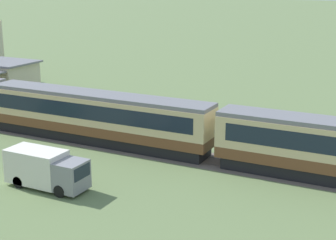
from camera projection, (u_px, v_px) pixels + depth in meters
passenger_train at (99, 116)px, 42.27m from camera, size 105.29×2.86×4.22m
railway_track at (93, 141)px, 43.22m from camera, size 141.33×3.60×0.04m
delivery_truck_grey at (46, 169)px, 33.44m from camera, size 5.62×2.04×2.46m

